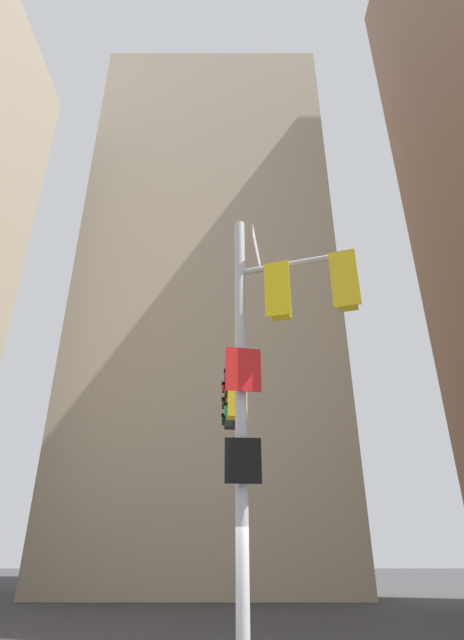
# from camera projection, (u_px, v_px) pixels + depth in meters

# --- Properties ---
(building_mid_block) EXTENTS (16.76, 16.76, 39.11)m
(building_mid_block) POSITION_uv_depth(u_px,v_px,m) (212.00, 309.00, 37.62)
(building_mid_block) COLOR tan
(building_mid_block) RESTS_ON ground
(signal_pole_assembly) EXTENTS (2.54, 2.98, 8.37)m
(signal_pole_assembly) POSITION_uv_depth(u_px,v_px,m) (261.00, 375.00, 8.69)
(signal_pole_assembly) COLOR #B2B2B5
(signal_pole_assembly) RESTS_ON ground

